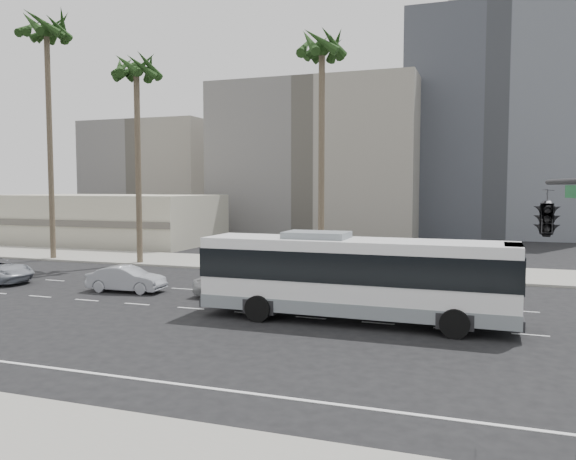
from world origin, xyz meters
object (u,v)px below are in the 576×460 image
at_px(car_b, 127,279).
at_px(traffic_signal, 550,222).
at_px(palm_mid, 136,74).
at_px(car_a, 232,286).
at_px(city_bus, 355,275).
at_px(palm_near, 322,53).
at_px(palm_far, 47,35).

height_order(car_b, traffic_signal, traffic_signal).
relative_size(traffic_signal, palm_mid, 0.38).
height_order(car_a, palm_mid, palm_mid).
distance_m(car_a, palm_mid, 20.67).
bearing_deg(city_bus, car_b, 169.01).
bearing_deg(car_b, palm_mid, 26.03).
xyz_separation_m(palm_near, palm_far, (-22.03, -0.85, 2.85)).
distance_m(traffic_signal, palm_far, 42.87).
xyz_separation_m(car_b, palm_near, (8.10, 10.90, 14.04)).
bearing_deg(palm_near, traffic_signal, -62.99).
bearing_deg(palm_far, car_b, -35.81).
height_order(palm_near, palm_mid, palm_near).
xyz_separation_m(car_a, palm_far, (-20.27, 9.90, 16.92)).
bearing_deg(palm_mid, palm_near, 3.52).
bearing_deg(traffic_signal, palm_far, 138.79).
bearing_deg(traffic_signal, car_b, 140.28).
xyz_separation_m(car_a, traffic_signal, (13.80, -12.86, 4.32)).
distance_m(palm_near, palm_mid, 13.98).
bearing_deg(palm_near, car_a, -99.29).
bearing_deg(palm_far, traffic_signal, -33.76).
bearing_deg(palm_far, car_a, -26.04).
height_order(traffic_signal, palm_far, palm_far).
distance_m(car_a, car_b, 6.34).
distance_m(traffic_signal, palm_near, 28.25).
xyz_separation_m(palm_near, palm_mid, (-13.94, -0.86, -0.62)).
distance_m(city_bus, palm_mid, 26.16).
bearing_deg(palm_near, palm_mid, -176.48).
xyz_separation_m(city_bus, car_a, (-7.16, 2.90, -1.34)).
bearing_deg(car_a, palm_near, -10.81).
relative_size(car_a, car_b, 0.93).
height_order(car_b, palm_mid, palm_mid).
relative_size(city_bus, car_b, 3.10).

